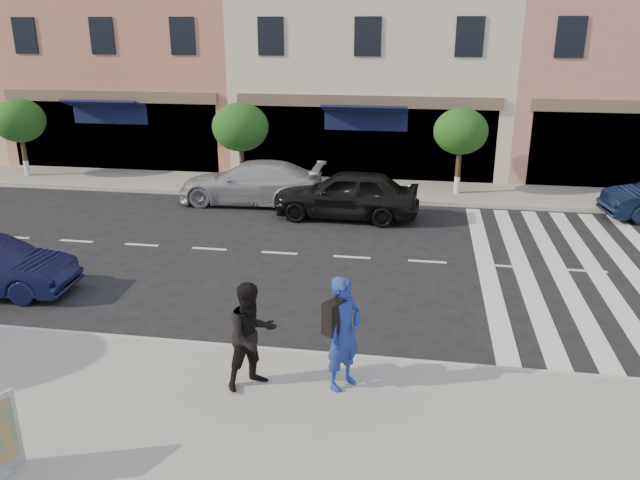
{
  "coord_description": "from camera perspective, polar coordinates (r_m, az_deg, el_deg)",
  "views": [
    {
      "loc": [
        1.73,
        -11.59,
        5.91
      ],
      "look_at": [
        -0.41,
        1.27,
        1.4
      ],
      "focal_mm": 35.0,
      "sensor_mm": 36.0,
      "label": 1
    }
  ],
  "objects": [
    {
      "name": "car_far_mid",
      "position": [
        20.0,
        2.45,
        4.22
      ],
      "size": [
        4.65,
        1.98,
        1.57
      ],
      "primitive_type": "imported",
      "rotation": [
        0.0,
        0.0,
        -1.6
      ],
      "color": "black",
      "rests_on": "ground"
    },
    {
      "name": "street_tree_c",
      "position": [
        22.7,
        12.74,
        9.62
      ],
      "size": [
        1.9,
        1.9,
        3.04
      ],
      "color": "#473323",
      "rests_on": "sidewalk_far"
    },
    {
      "name": "walker",
      "position": [
        10.42,
        -6.26,
        -8.69
      ],
      "size": [
        1.14,
        1.13,
        1.85
      ],
      "primitive_type": "imported",
      "rotation": [
        0.0,
        0.0,
        0.76
      ],
      "color": "black",
      "rests_on": "sidewalk_near"
    },
    {
      "name": "street_tree_wb",
      "position": [
        23.65,
        -7.29,
        10.18
      ],
      "size": [
        2.1,
        2.1,
        3.06
      ],
      "color": "#473323",
      "rests_on": "sidewalk_far"
    },
    {
      "name": "building_centre",
      "position": [
        28.68,
        5.27,
        18.2
      ],
      "size": [
        11.0,
        9.0,
        11.0
      ],
      "primitive_type": "cube",
      "color": "beige",
      "rests_on": "ground"
    },
    {
      "name": "photographer",
      "position": [
        10.32,
        2.19,
        -8.52
      ],
      "size": [
        0.79,
        0.85,
        1.96
      ],
      "primitive_type": "imported",
      "rotation": [
        0.0,
        0.0,
        0.98
      ],
      "color": "navy",
      "rests_on": "sidewalk_near"
    },
    {
      "name": "sidewalk_far",
      "position": [
        23.39,
        4.95,
        4.57
      ],
      "size": [
        60.0,
        3.0,
        0.15
      ],
      "primitive_type": "cube",
      "color": "gray",
      "rests_on": "ground"
    },
    {
      "name": "street_tree_wa",
      "position": [
        27.59,
        -25.79,
        9.78
      ],
      "size": [
        2.0,
        2.0,
        3.05
      ],
      "color": "#473323",
      "rests_on": "sidewalk_far"
    },
    {
      "name": "ground",
      "position": [
        13.12,
        0.88,
        -7.69
      ],
      "size": [
        120.0,
        120.0,
        0.0
      ],
      "primitive_type": "plane",
      "color": "black",
      "rests_on": "ground"
    },
    {
      "name": "car_far_left",
      "position": [
        21.81,
        -6.3,
        5.24
      ],
      "size": [
        5.07,
        2.13,
        1.46
      ],
      "primitive_type": "imported",
      "rotation": [
        0.0,
        0.0,
        -1.55
      ],
      "color": "#A7A7AC",
      "rests_on": "ground"
    },
    {
      "name": "sidewalk_near",
      "position": [
        9.92,
        -2.52,
        -16.96
      ],
      "size": [
        60.0,
        4.5,
        0.15
      ],
      "primitive_type": "cube",
      "color": "gray",
      "rests_on": "ground"
    }
  ]
}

